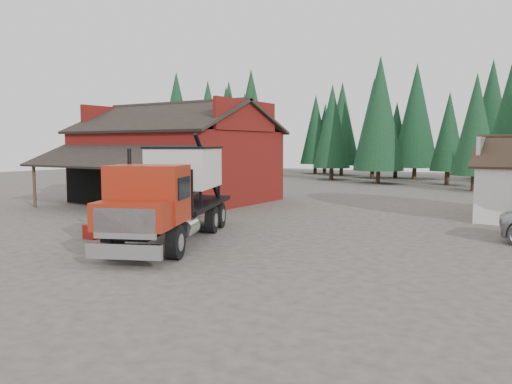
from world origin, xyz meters
The scene contains 8 objects.
ground centered at (0.00, 0.00, 0.00)m, with size 120.00×120.00×0.00m, color #433E35.
red_barn centered at (-11.00, 9.90, 2.69)m, with size 12.80×13.63×7.18m.
conifer_backdrop centered at (0.00, 42.00, 0.00)m, with size 76.00×16.00×16.00m, color black, non-canonical shape.
near_pine_a centered at (-22.00, 28.00, 6.39)m, with size 4.40×4.40×11.40m.
near_pine_b centered at (6.00, 30.00, 5.89)m, with size 3.96×3.96×10.40m.
near_pine_d centered at (-4.00, 34.00, 7.39)m, with size 5.28×5.28×13.40m.
feed_truck centered at (-1.04, -1.74, 2.16)m, with size 6.55×10.48×4.63m.
equip_box centered at (-4.33, -3.02, 0.30)m, with size 0.70×1.10×0.60m, color maroon.
Camera 1 is at (13.07, -17.67, 4.05)m, focal length 35.00 mm.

